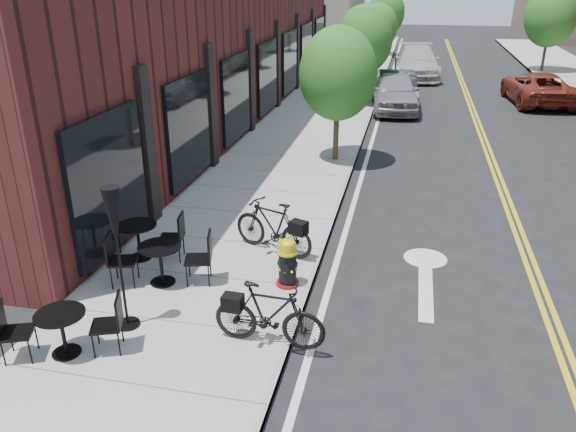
# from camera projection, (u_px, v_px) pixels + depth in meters

# --- Properties ---
(ground) EXTENTS (120.00, 120.00, 0.00)m
(ground) POSITION_uv_depth(u_px,v_px,m) (293.00, 343.00, 8.57)
(ground) COLOR black
(ground) RESTS_ON ground
(sidewalk_near) EXTENTS (4.00, 70.00, 0.12)m
(sidewalk_near) POSITION_uv_depth(u_px,v_px,m) (296.00, 148.00, 17.90)
(sidewalk_near) COLOR #9E9B93
(sidewalk_near) RESTS_ON ground
(building_near) EXTENTS (5.00, 28.00, 7.00)m
(building_near) POSITION_uv_depth(u_px,v_px,m) (200.00, 23.00, 21.00)
(building_near) COLOR #411815
(building_near) RESTS_ON ground
(tree_near_a) EXTENTS (2.20, 2.20, 3.81)m
(tree_near_a) POSITION_uv_depth(u_px,v_px,m) (338.00, 74.00, 15.72)
(tree_near_a) COLOR #382B1E
(tree_near_a) RESTS_ON sidewalk_near
(tree_near_b) EXTENTS (2.30, 2.30, 3.98)m
(tree_near_b) POSITION_uv_depth(u_px,v_px,m) (364.00, 40.00, 22.85)
(tree_near_b) COLOR #382B1E
(tree_near_b) RESTS_ON sidewalk_near
(tree_near_c) EXTENTS (2.10, 2.10, 3.67)m
(tree_near_c) POSITION_uv_depth(u_px,v_px,m) (378.00, 27.00, 30.09)
(tree_near_c) COLOR #382B1E
(tree_near_c) RESTS_ON sidewalk_near
(tree_near_d) EXTENTS (2.40, 2.40, 4.11)m
(tree_near_d) POSITION_uv_depth(u_px,v_px,m) (386.00, 13.00, 37.16)
(tree_near_d) COLOR #382B1E
(tree_near_d) RESTS_ON sidewalk_near
(tree_far_c) EXTENTS (2.80, 2.80, 4.62)m
(tree_far_c) POSITION_uv_depth(u_px,v_px,m) (551.00, 16.00, 30.77)
(tree_far_c) COLOR #382B1E
(tree_far_c) RESTS_ON sidewalk_far
(fire_hydrant) EXTENTS (0.44, 0.44, 0.93)m
(fire_hydrant) POSITION_uv_depth(u_px,v_px,m) (288.00, 263.00, 9.78)
(fire_hydrant) COLOR maroon
(fire_hydrant) RESTS_ON sidewalk_near
(bicycle_left) EXTENTS (1.85, 1.13, 1.08)m
(bicycle_left) POSITION_uv_depth(u_px,v_px,m) (273.00, 227.00, 10.93)
(bicycle_left) COLOR black
(bicycle_left) RESTS_ON sidewalk_near
(bicycle_right) EXTENTS (1.71, 0.56, 1.01)m
(bicycle_right) POSITION_uv_depth(u_px,v_px,m) (269.00, 315.00, 8.16)
(bicycle_right) COLOR black
(bicycle_right) RESTS_ON sidewalk_near
(bistro_set_a) EXTENTS (1.68, 0.97, 0.89)m
(bistro_set_a) POSITION_uv_depth(u_px,v_px,m) (62.00, 328.00, 7.97)
(bistro_set_a) COLOR black
(bistro_set_a) RESTS_ON sidewalk_near
(bistro_set_b) EXTENTS (1.81, 0.93, 0.95)m
(bistro_set_b) POSITION_uv_depth(u_px,v_px,m) (161.00, 259.00, 9.82)
(bistro_set_b) COLOR black
(bistro_set_b) RESTS_ON sidewalk_near
(bistro_set_c) EXTENTS (1.75, 0.86, 0.92)m
(bistro_set_c) POSITION_uv_depth(u_px,v_px,m) (138.00, 236.00, 10.70)
(bistro_set_c) COLOR black
(bistro_set_c) RESTS_ON sidewalk_near
(patio_umbrella) EXTENTS (0.37, 0.37, 2.31)m
(patio_umbrella) POSITION_uv_depth(u_px,v_px,m) (115.00, 229.00, 8.15)
(patio_umbrella) COLOR black
(patio_umbrella) RESTS_ON sidewalk_near
(parked_car_a) EXTENTS (2.22, 4.60, 1.52)m
(parked_car_a) POSITION_uv_depth(u_px,v_px,m) (395.00, 92.00, 22.86)
(parked_car_a) COLOR gray
(parked_car_a) RESTS_ON ground
(parked_car_b) EXTENTS (1.94, 4.45, 1.42)m
(parked_car_b) POSITION_uv_depth(u_px,v_px,m) (397.00, 89.00, 23.68)
(parked_car_b) COLOR black
(parked_car_b) RESTS_ON ground
(parked_car_c) EXTENTS (2.61, 5.73, 1.63)m
(parked_car_c) POSITION_uv_depth(u_px,v_px,m) (417.00, 62.00, 30.10)
(parked_car_c) COLOR #BCBBC0
(parked_car_c) RESTS_ON ground
(parked_car_far) EXTENTS (2.66, 5.02, 1.34)m
(parked_car_far) POSITION_uv_depth(u_px,v_px,m) (537.00, 88.00, 24.13)
(parked_car_far) COLOR maroon
(parked_car_far) RESTS_ON ground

